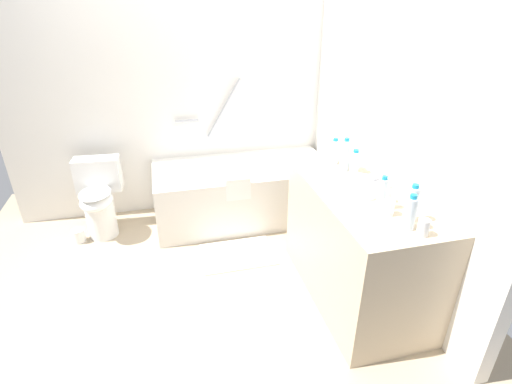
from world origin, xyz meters
TOP-DOWN VIEW (x-y plane):
  - ground_plane at (0.00, 0.00)m, footprint 3.82×3.82m
  - wall_back_tiled at (0.00, 1.24)m, footprint 3.22×0.10m
  - wall_right_mirror at (1.46, 0.00)m, footprint 0.10×2.79m
  - bathtub at (0.53, 0.81)m, footprint 1.67×0.77m
  - toilet at (-0.80, 0.84)m, footprint 0.41×0.52m
  - vanity_counter at (1.09, -0.49)m, footprint 0.64×1.25m
  - sink_basin at (1.05, -0.45)m, footprint 0.32×0.32m
  - sink_faucet at (1.24, -0.45)m, footprint 0.11×0.15m
  - water_bottle_0 at (1.11, -0.12)m, footprint 0.07×0.07m
  - water_bottle_1 at (1.16, -0.88)m, footprint 0.07×0.07m
  - water_bottle_2 at (1.09, 0.02)m, footprint 0.07×0.07m
  - water_bottle_3 at (1.07, -0.71)m, footprint 0.06×0.06m
  - water_bottle_4 at (1.15, -0.19)m, footprint 0.07×0.07m
  - water_bottle_5 at (1.10, -0.95)m, footprint 0.07×0.07m
  - drinking_glass_0 at (1.15, -0.64)m, footprint 0.07×0.07m
  - drinking_glass_1 at (1.14, -1.03)m, footprint 0.06×0.06m
  - drinking_glass_2 at (1.16, -0.05)m, footprint 0.08×0.08m
  - drinking_glass_3 at (1.08, -0.79)m, footprint 0.06×0.06m
  - bath_mat at (0.34, 0.17)m, footprint 0.62×0.43m
  - toilet_paper_roll at (-1.02, 0.72)m, footprint 0.11×0.11m

SIDE VIEW (x-z plane):
  - ground_plane at x=0.00m, z-range 0.00..0.00m
  - bath_mat at x=0.34m, z-range 0.00..0.01m
  - toilet_paper_roll at x=-1.02m, z-range 0.00..0.12m
  - bathtub at x=0.53m, z-range -0.36..0.95m
  - toilet at x=-0.80m, z-range 0.01..0.71m
  - vanity_counter at x=1.09m, z-range 0.00..0.85m
  - sink_basin at x=1.05m, z-range 0.85..0.90m
  - sink_faucet at x=1.24m, z-range 0.84..0.92m
  - drinking_glass_0 at x=1.15m, z-range 0.85..0.93m
  - drinking_glass_2 at x=1.16m, z-range 0.85..0.94m
  - drinking_glass_1 at x=1.14m, z-range 0.85..0.94m
  - drinking_glass_3 at x=1.08m, z-range 0.85..0.95m
  - water_bottle_4 at x=1.15m, z-range 0.84..1.02m
  - water_bottle_2 at x=1.09m, z-range 0.84..1.04m
  - water_bottle_5 at x=1.10m, z-range 0.84..1.05m
  - water_bottle_3 at x=1.07m, z-range 0.84..1.06m
  - water_bottle_1 at x=1.16m, z-range 0.84..1.07m
  - water_bottle_0 at x=1.11m, z-range 0.84..1.09m
  - wall_back_tiled at x=0.00m, z-range 0.00..2.49m
  - wall_right_mirror at x=1.46m, z-range 0.00..2.49m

